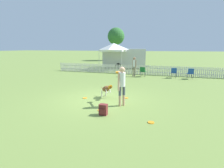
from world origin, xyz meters
TOP-DOWN VIEW (x-y plane):
  - ground_plane at (0.00, 0.00)m, footprint 240.00×240.00m
  - handler_person at (1.19, -0.54)m, footprint 0.68×1.07m
  - leaping_dog at (0.15, 0.37)m, footprint 0.89×0.81m
  - frisbee_near_handler at (2.64, -1.98)m, footprint 0.22×0.22m
  - frisbee_near_dog at (1.12, 0.61)m, footprint 0.22×0.22m
  - frisbee_midfield at (-0.85, -0.06)m, footprint 0.22×0.22m
  - frisbee_far_scatter at (0.56, -1.44)m, footprint 0.22×0.22m
  - backpack_on_grass at (0.84, -1.83)m, footprint 0.30×0.26m
  - picket_fence at (-0.00, 8.74)m, footprint 16.68×0.04m
  - folding_chair_blue_left at (0.90, 7.48)m, footprint 0.52×0.54m
  - folding_chair_center at (4.70, 7.51)m, footprint 0.51×0.53m
  - folding_chair_green_right at (3.44, 7.65)m, footprint 0.43×0.45m
  - canopy_tent_main at (-3.11, 11.64)m, footprint 2.64×2.64m
  - spectator_standing at (0.13, 7.43)m, footprint 0.39×0.27m
  - equipment_trailer at (-2.35, 13.58)m, footprint 6.02×3.22m
  - tree_left_grove at (-7.26, 25.87)m, footprint 3.27×3.27m

SIDE VIEW (x-z plane):
  - ground_plane at x=0.00m, z-range 0.00..0.00m
  - frisbee_near_handler at x=2.64m, z-range 0.00..0.02m
  - frisbee_near_dog at x=1.12m, z-range 0.00..0.02m
  - frisbee_midfield at x=-0.85m, z-range 0.00..0.02m
  - frisbee_far_scatter at x=0.56m, z-range 0.00..0.02m
  - backpack_on_grass at x=0.84m, z-range 0.00..0.42m
  - picket_fence at x=0.00m, z-range 0.00..0.88m
  - leaping_dog at x=0.15m, z-range 0.09..0.84m
  - folding_chair_blue_left at x=0.90m, z-range 0.09..0.94m
  - folding_chair_green_right at x=3.44m, z-range 0.09..0.95m
  - folding_chair_center at x=4.70m, z-range 0.09..0.96m
  - spectator_standing at x=0.13m, z-range 0.18..1.87m
  - handler_person at x=1.19m, z-range 0.22..1.93m
  - equipment_trailer at x=-2.35m, z-range 0.07..2.41m
  - canopy_tent_main at x=-3.11m, z-range 1.02..4.02m
  - tree_left_grove at x=-7.26m, z-range 1.47..7.75m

